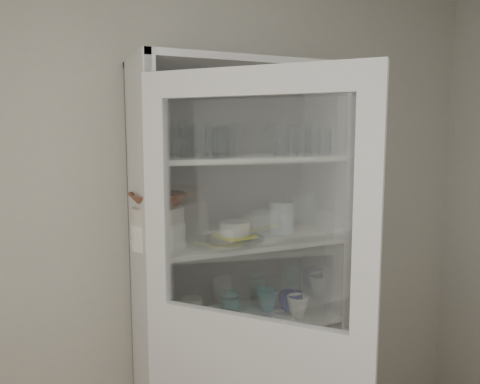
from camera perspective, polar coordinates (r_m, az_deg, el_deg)
name	(u,v)px	position (r m, az deg, el deg)	size (l,w,h in m)	color
wall_back	(187,225)	(2.43, -6.49, -4.00)	(3.60, 0.02, 2.60)	#B3B1AD
pantry_cabinet	(235,297)	(2.45, -0.60, -12.63)	(1.00, 0.45, 2.10)	silver
cupboard_door	(252,374)	(1.88, 1.43, -21.34)	(0.63, 0.70, 2.00)	silver
tumbler_0	(163,141)	(1.97, -9.34, 6.18)	(0.08, 0.08, 0.16)	silver
tumbler_1	(220,142)	(2.06, -2.47, 6.07)	(0.07, 0.07, 0.14)	silver
tumbler_2	(224,144)	(2.05, -2.01, 5.89)	(0.06, 0.06, 0.13)	silver
tumbler_3	(220,142)	(2.04, -2.44, 6.09)	(0.07, 0.07, 0.14)	silver
tumbler_4	(291,141)	(2.25, 6.22, 6.20)	(0.07, 0.07, 0.14)	silver
tumbler_5	(304,141)	(2.22, 7.79, 6.21)	(0.07, 0.07, 0.15)	silver
tumbler_6	(325,142)	(2.31, 10.30, 5.97)	(0.06, 0.06, 0.13)	silver
tumbler_7	(187,142)	(2.17, -6.51, 6.05)	(0.07, 0.07, 0.13)	silver
tumbler_8	(155,143)	(2.11, -10.28, 5.89)	(0.07, 0.07, 0.13)	silver
tumbler_9	(201,141)	(2.14, -4.83, 6.25)	(0.07, 0.07, 0.15)	silver
tumbler_10	(228,140)	(2.20, -1.49, 6.31)	(0.08, 0.08, 0.15)	silver
tumbler_11	(283,142)	(2.31, 5.24, 6.08)	(0.06, 0.06, 0.13)	silver
goblet_0	(187,140)	(2.22, -6.47, 6.29)	(0.07, 0.07, 0.15)	silver
goblet_1	(202,137)	(2.27, -4.64, 6.71)	(0.08, 0.08, 0.18)	silver
goblet_2	(232,137)	(2.31, -0.99, 6.75)	(0.08, 0.08, 0.18)	silver
goblet_3	(272,137)	(2.44, 3.90, 6.76)	(0.08, 0.08, 0.18)	silver
plate_stack_front	(159,235)	(2.13, -9.88, -5.17)	(0.24, 0.24, 0.11)	white
plate_stack_back	(151,232)	(2.29, -10.84, -4.87)	(0.19, 0.19, 0.07)	white
cream_bowl	(158,215)	(2.12, -9.94, -2.74)	(0.23, 0.23, 0.07)	beige
terracotta_bowl	(158,200)	(2.11, -9.98, -0.95)	(0.25, 0.25, 0.06)	brown
glass_platter	(235,239)	(2.24, -0.67, -5.71)	(0.29, 0.29, 0.02)	silver
yellow_trivet	(234,236)	(2.24, -0.68, -5.37)	(0.16, 0.16, 0.01)	yellow
white_ramekin	(234,228)	(2.23, -0.68, -4.42)	(0.15, 0.15, 0.06)	white
grey_bowl_stack	(281,217)	(2.41, 5.06, -3.07)	(0.13, 0.13, 0.16)	silver
mug_blue	(291,302)	(2.47, 6.26, -13.16)	(0.13, 0.13, 0.10)	navy
mug_teal	(267,300)	(2.48, 3.34, -12.97)	(0.12, 0.12, 0.11)	#2D707B
mug_white	(298,306)	(2.42, 7.06, -13.60)	(0.11, 0.11, 0.10)	white
teal_jar	(230,305)	(2.40, -1.23, -13.57)	(0.09, 0.09, 0.11)	#2D707B
measuring_cups	(237,321)	(2.30, -0.42, -15.49)	(0.11, 0.11, 0.04)	#B4B4B4
white_canister	(192,310)	(2.35, -5.82, -14.08)	(0.10, 0.10, 0.12)	white
tin_box	(290,377)	(2.68, 6.12, -21.47)	(0.18, 0.12, 0.05)	gray
tumbler_12	(213,141)	(2.12, -3.29, 6.17)	(0.07, 0.07, 0.14)	silver
tumbler_13	(282,141)	(2.17, 5.12, 6.26)	(0.07, 0.07, 0.15)	silver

